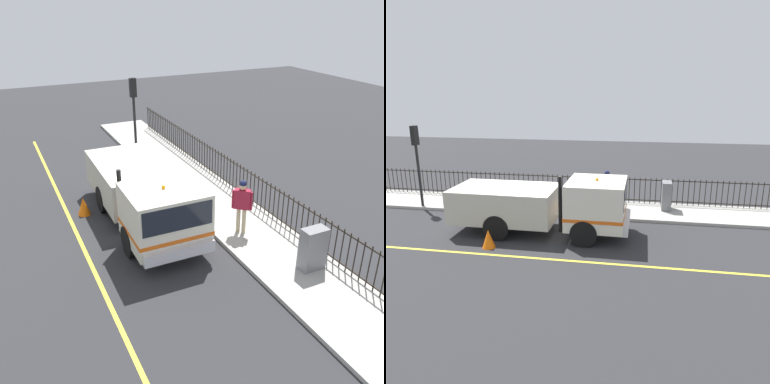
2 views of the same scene
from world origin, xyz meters
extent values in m
plane|color=#2B2B2D|center=(0.00, 0.00, 0.00)|extent=(53.84, 53.84, 0.00)
cube|color=#A3A099|center=(2.95, 0.00, 0.07)|extent=(2.54, 24.47, 0.13)
cube|color=yellow|center=(-2.30, 0.00, 0.00)|extent=(0.12, 22.02, 0.01)
cube|color=silver|center=(-0.07, -2.15, 1.31)|extent=(2.28, 2.11, 1.66)
cube|color=black|center=(-0.07, -2.15, 1.68)|extent=(2.10, 2.15, 0.73)
cube|color=beige|center=(-0.03, 1.38, 1.11)|extent=(2.30, 3.94, 1.26)
cube|color=silver|center=(-0.08, -3.27, 0.63)|extent=(2.15, 0.22, 0.36)
cube|color=#DB5914|center=(-0.07, -2.15, 0.95)|extent=(2.30, 2.13, 0.12)
cylinder|color=black|center=(0.94, -1.85, 0.48)|extent=(0.31, 0.96, 0.96)
cylinder|color=black|center=(-1.08, -1.83, 0.48)|extent=(0.31, 0.96, 0.96)
cylinder|color=black|center=(0.97, 1.37, 0.48)|extent=(0.31, 0.96, 0.96)
cylinder|color=black|center=(-1.04, 1.39, 0.48)|extent=(0.31, 0.96, 0.96)
sphere|color=orange|center=(-0.07, -2.15, 2.19)|extent=(0.12, 0.12, 0.12)
cylinder|color=black|center=(-1.04, -0.99, 1.48)|extent=(0.14, 0.14, 2.00)
cube|color=maroon|center=(2.54, -2.28, 1.32)|extent=(0.54, 0.51, 0.65)
sphere|color=tan|center=(2.54, -2.28, 1.76)|extent=(0.24, 0.24, 0.24)
sphere|color=#14193F|center=(2.54, -2.28, 1.85)|extent=(0.23, 0.23, 0.23)
cylinder|color=tan|center=(2.61, -2.34, 0.57)|extent=(0.13, 0.13, 0.87)
cylinder|color=tan|center=(2.47, -2.22, 0.57)|extent=(0.13, 0.13, 0.87)
cylinder|color=maroon|center=(2.76, -2.47, 1.29)|extent=(0.09, 0.09, 0.61)
cylinder|color=maroon|center=(2.32, -2.10, 1.29)|extent=(0.09, 0.09, 0.61)
cylinder|color=black|center=(4.04, -6.69, 0.75)|extent=(0.04, 0.04, 1.24)
cylinder|color=black|center=(4.04, -6.44, 0.75)|extent=(0.04, 0.04, 1.24)
cylinder|color=black|center=(4.04, -6.19, 0.75)|extent=(0.04, 0.04, 1.24)
cylinder|color=black|center=(4.04, -5.94, 0.75)|extent=(0.04, 0.04, 1.24)
cylinder|color=black|center=(4.04, -5.70, 0.75)|extent=(0.04, 0.04, 1.24)
cylinder|color=black|center=(4.04, -5.45, 0.75)|extent=(0.04, 0.04, 1.24)
cylinder|color=black|center=(4.04, -5.20, 0.75)|extent=(0.04, 0.04, 1.24)
cylinder|color=black|center=(4.04, -4.95, 0.75)|extent=(0.04, 0.04, 1.24)
cylinder|color=black|center=(4.04, -4.71, 0.75)|extent=(0.04, 0.04, 1.24)
cylinder|color=black|center=(4.04, -4.46, 0.75)|extent=(0.04, 0.04, 1.24)
cylinder|color=black|center=(4.04, -4.21, 0.75)|extent=(0.04, 0.04, 1.24)
cylinder|color=black|center=(4.04, -3.96, 0.75)|extent=(0.04, 0.04, 1.24)
cylinder|color=black|center=(4.04, -3.71, 0.75)|extent=(0.04, 0.04, 1.24)
cylinder|color=black|center=(4.04, -3.47, 0.75)|extent=(0.04, 0.04, 1.24)
cylinder|color=black|center=(4.04, -3.22, 0.75)|extent=(0.04, 0.04, 1.24)
cylinder|color=black|center=(4.04, -2.97, 0.75)|extent=(0.04, 0.04, 1.24)
cylinder|color=black|center=(4.04, -2.72, 0.75)|extent=(0.04, 0.04, 1.24)
cylinder|color=black|center=(4.04, -2.48, 0.75)|extent=(0.04, 0.04, 1.24)
cylinder|color=black|center=(4.04, -2.23, 0.75)|extent=(0.04, 0.04, 1.24)
cylinder|color=black|center=(4.04, -1.98, 0.75)|extent=(0.04, 0.04, 1.24)
cylinder|color=black|center=(4.04, -1.73, 0.75)|extent=(0.04, 0.04, 1.24)
cylinder|color=black|center=(4.04, -1.49, 0.75)|extent=(0.04, 0.04, 1.24)
cylinder|color=black|center=(4.04, -1.24, 0.75)|extent=(0.04, 0.04, 1.24)
cylinder|color=black|center=(4.04, -0.99, 0.75)|extent=(0.04, 0.04, 1.24)
cylinder|color=black|center=(4.04, -0.74, 0.75)|extent=(0.04, 0.04, 1.24)
cylinder|color=black|center=(4.04, -0.50, 0.75)|extent=(0.04, 0.04, 1.24)
cylinder|color=black|center=(4.04, -0.25, 0.75)|extent=(0.04, 0.04, 1.24)
cylinder|color=black|center=(4.04, 0.00, 0.75)|extent=(0.04, 0.04, 1.24)
cylinder|color=black|center=(4.04, 0.25, 0.75)|extent=(0.04, 0.04, 1.24)
cylinder|color=black|center=(4.04, 0.50, 0.75)|extent=(0.04, 0.04, 1.24)
cylinder|color=black|center=(4.04, 0.74, 0.75)|extent=(0.04, 0.04, 1.24)
cylinder|color=black|center=(4.04, 0.99, 0.75)|extent=(0.04, 0.04, 1.24)
cylinder|color=black|center=(4.04, 1.24, 0.75)|extent=(0.04, 0.04, 1.24)
cylinder|color=black|center=(4.04, 1.49, 0.75)|extent=(0.04, 0.04, 1.24)
cylinder|color=black|center=(4.04, 1.73, 0.75)|extent=(0.04, 0.04, 1.24)
cylinder|color=black|center=(4.04, 1.98, 0.75)|extent=(0.04, 0.04, 1.24)
cylinder|color=black|center=(4.04, 2.23, 0.75)|extent=(0.04, 0.04, 1.24)
cylinder|color=black|center=(4.04, 2.48, 0.75)|extent=(0.04, 0.04, 1.24)
cylinder|color=black|center=(4.04, 2.72, 0.75)|extent=(0.04, 0.04, 1.24)
cylinder|color=black|center=(4.04, 2.97, 0.75)|extent=(0.04, 0.04, 1.24)
cylinder|color=black|center=(4.04, 3.22, 0.75)|extent=(0.04, 0.04, 1.24)
cylinder|color=black|center=(4.04, 3.47, 0.75)|extent=(0.04, 0.04, 1.24)
cylinder|color=black|center=(4.04, 3.71, 0.75)|extent=(0.04, 0.04, 1.24)
cylinder|color=black|center=(4.04, 3.96, 0.75)|extent=(0.04, 0.04, 1.24)
cylinder|color=black|center=(4.04, 4.21, 0.75)|extent=(0.04, 0.04, 1.24)
cylinder|color=black|center=(4.04, 4.46, 0.75)|extent=(0.04, 0.04, 1.24)
cylinder|color=black|center=(4.04, 4.71, 0.75)|extent=(0.04, 0.04, 1.24)
cylinder|color=black|center=(4.04, 4.95, 0.75)|extent=(0.04, 0.04, 1.24)
cylinder|color=black|center=(4.04, 5.20, 0.75)|extent=(0.04, 0.04, 1.24)
cylinder|color=black|center=(4.04, 5.45, 0.75)|extent=(0.04, 0.04, 1.24)
cylinder|color=black|center=(4.04, 5.70, 0.75)|extent=(0.04, 0.04, 1.24)
cylinder|color=black|center=(4.04, 5.94, 0.75)|extent=(0.04, 0.04, 1.24)
cylinder|color=black|center=(4.04, 6.19, 0.75)|extent=(0.04, 0.04, 1.24)
cylinder|color=black|center=(4.04, 6.44, 0.75)|extent=(0.04, 0.04, 1.24)
cylinder|color=black|center=(4.04, 6.69, 0.75)|extent=(0.04, 0.04, 1.24)
cylinder|color=black|center=(4.04, 6.93, 0.75)|extent=(0.04, 0.04, 1.24)
cylinder|color=black|center=(4.04, 7.18, 0.75)|extent=(0.04, 0.04, 1.24)
cylinder|color=black|center=(4.04, 7.43, 0.75)|extent=(0.04, 0.04, 1.24)
cylinder|color=black|center=(4.04, 7.68, 0.75)|extent=(0.04, 0.04, 1.24)
cylinder|color=black|center=(4.04, 7.92, 0.75)|extent=(0.04, 0.04, 1.24)
cylinder|color=black|center=(4.04, 8.17, 0.75)|extent=(0.04, 0.04, 1.24)
cylinder|color=black|center=(4.04, 8.42, 0.75)|extent=(0.04, 0.04, 1.24)
cylinder|color=black|center=(4.04, 8.67, 0.75)|extent=(0.04, 0.04, 1.24)
cylinder|color=black|center=(4.04, 8.91, 0.75)|extent=(0.04, 0.04, 1.24)
cylinder|color=black|center=(4.04, 9.16, 0.75)|extent=(0.04, 0.04, 1.24)
cylinder|color=black|center=(4.04, 9.41, 0.75)|extent=(0.04, 0.04, 1.24)
cylinder|color=black|center=(4.04, 9.66, 0.75)|extent=(0.04, 0.04, 1.24)
cylinder|color=black|center=(4.04, 9.91, 0.75)|extent=(0.04, 0.04, 1.24)
cylinder|color=black|center=(4.04, 10.15, 0.75)|extent=(0.04, 0.04, 1.24)
cylinder|color=black|center=(4.04, 10.40, 0.75)|extent=(0.04, 0.04, 1.24)
cube|color=black|center=(4.04, 0.00, 1.27)|extent=(0.04, 20.80, 0.04)
cube|color=black|center=(4.04, 0.00, 0.28)|extent=(0.04, 20.80, 0.04)
cylinder|color=black|center=(1.87, 6.18, 1.97)|extent=(0.12, 0.12, 3.68)
cube|color=black|center=(1.87, 6.18, 3.39)|extent=(0.31, 0.23, 0.85)
sphere|color=red|center=(1.87, 6.18, 3.64)|extent=(0.16, 0.16, 0.16)
sphere|color=yellow|center=(1.87, 6.18, 3.39)|extent=(0.16, 0.16, 0.16)
sphere|color=green|center=(1.87, 6.18, 3.13)|extent=(0.16, 0.16, 0.16)
cube|color=slate|center=(3.27, -4.89, 0.76)|extent=(0.73, 0.41, 1.26)
cone|color=orange|center=(-1.75, 1.42, 0.33)|extent=(0.46, 0.46, 0.65)
camera|label=1|loc=(-4.18, -12.59, 7.20)|focal=40.03mm
camera|label=2|loc=(-12.81, -3.62, 5.28)|focal=34.12mm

